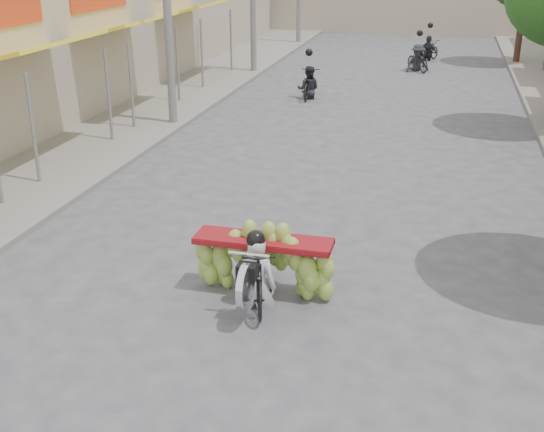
% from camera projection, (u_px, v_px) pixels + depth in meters
% --- Properties ---
extents(ground, '(120.00, 120.00, 0.00)m').
position_uv_depth(ground, '(223.00, 392.00, 8.33)').
color(ground, '#555459').
rests_on(ground, ground).
extents(sidewalk_left, '(4.00, 60.00, 0.12)m').
position_uv_depth(sidewalk_left, '(162.00, 100.00, 23.37)').
color(sidewalk_left, gray).
rests_on(sidewalk_left, ground).
extents(shophouse_row_left, '(9.77, 40.00, 6.00)m').
position_uv_depth(shophouse_row_left, '(4.00, 10.00, 22.47)').
color(shophouse_row_left, '#B2A48D').
rests_on(shophouse_row_left, ground).
extents(banana_motorbike, '(2.20, 1.87, 2.06)m').
position_uv_depth(banana_motorbike, '(260.00, 258.00, 10.23)').
color(banana_motorbike, black).
rests_on(banana_motorbike, ground).
extents(bg_motorbike_a, '(0.81, 1.71, 1.95)m').
position_uv_depth(bg_motorbike_a, '(309.00, 77.00, 23.64)').
color(bg_motorbike_a, black).
rests_on(bg_motorbike_a, ground).
extents(bg_motorbike_b, '(1.28, 1.57, 1.95)m').
position_uv_depth(bg_motorbike_b, '(418.00, 51.00, 28.49)').
color(bg_motorbike_b, black).
rests_on(bg_motorbike_b, ground).
extents(bg_motorbike_c, '(1.27, 1.71, 1.95)m').
position_uv_depth(bg_motorbike_c, '(429.00, 43.00, 31.14)').
color(bg_motorbike_c, black).
rests_on(bg_motorbike_c, ground).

